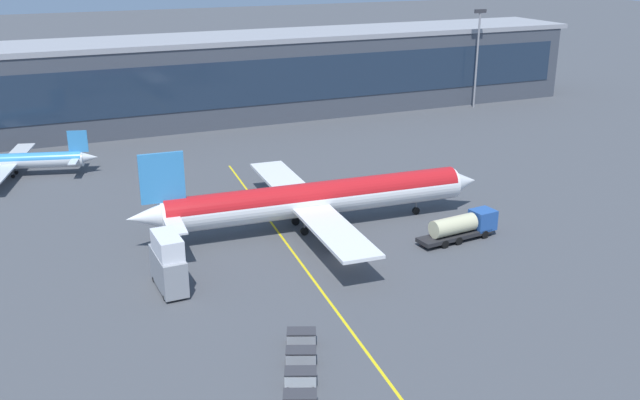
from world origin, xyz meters
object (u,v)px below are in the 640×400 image
(fuel_tanker, at_px, (462,226))
(baggage_cart_3, at_px, (301,337))
(commuter_jet_far, at_px, (4,161))
(baggage_cart_1, at_px, (301,378))
(baggage_cart_2, at_px, (301,356))
(catering_lift, at_px, (168,263))
(main_airliner, at_px, (315,199))

(fuel_tanker, height_order, baggage_cart_3, fuel_tanker)
(fuel_tanker, height_order, commuter_jet_far, commuter_jet_far)
(baggage_cart_1, relative_size, baggage_cart_3, 1.00)
(baggage_cart_2, xyz_separation_m, commuter_jet_far, (-22.29, 68.09, 1.68))
(catering_lift, height_order, baggage_cart_2, catering_lift)
(baggage_cart_2, distance_m, commuter_jet_far, 71.67)
(commuter_jet_far, bearing_deg, main_airliner, -47.56)
(baggage_cart_2, relative_size, baggage_cart_3, 1.00)
(commuter_jet_far, bearing_deg, fuel_tanker, -44.42)
(catering_lift, relative_size, baggage_cart_1, 2.26)
(baggage_cart_1, distance_m, commuter_jet_far, 74.11)
(main_airliner, height_order, fuel_tanker, main_airliner)
(commuter_jet_far, bearing_deg, baggage_cart_1, -73.50)
(main_airliner, distance_m, fuel_tanker, 18.65)
(main_airliner, distance_m, baggage_cart_3, 28.81)
(fuel_tanker, distance_m, baggage_cart_3, 31.43)
(main_airliner, relative_size, baggage_cart_1, 15.44)
(main_airliner, xyz_separation_m, baggage_cart_3, (-12.46, -25.78, -3.21))
(main_airliner, distance_m, baggage_cart_1, 35.17)
(main_airliner, distance_m, commuter_jet_far, 53.36)
(catering_lift, relative_size, baggage_cart_3, 2.26)
(baggage_cart_1, height_order, baggage_cart_3, same)
(baggage_cart_3, bearing_deg, main_airliner, 64.21)
(catering_lift, distance_m, baggage_cart_3, 18.19)
(baggage_cart_1, relative_size, baggage_cart_2, 1.00)
(fuel_tanker, bearing_deg, baggage_cart_2, -147.97)
(main_airliner, bearing_deg, commuter_jet_far, 132.44)
(baggage_cart_1, height_order, baggage_cart_2, same)
(main_airliner, relative_size, fuel_tanker, 4.27)
(catering_lift, distance_m, commuter_jet_far, 51.47)
(main_airliner, height_order, baggage_cart_3, main_airliner)
(baggage_cart_2, relative_size, commuter_jet_far, 0.11)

